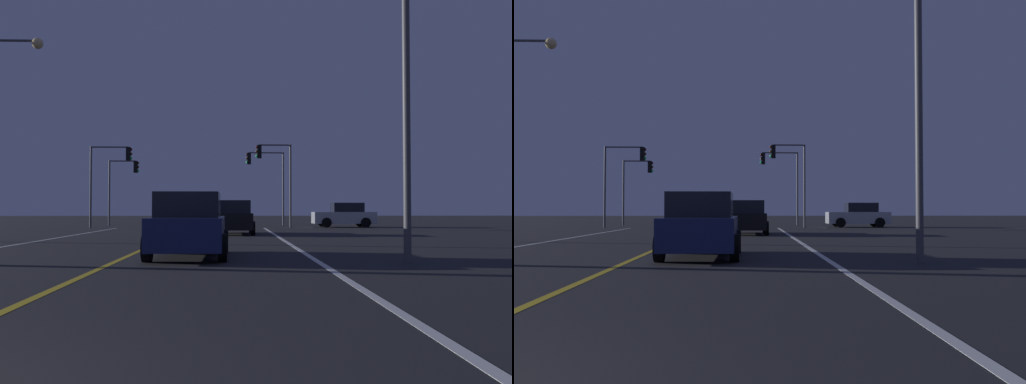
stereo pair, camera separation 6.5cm
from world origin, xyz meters
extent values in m
cube|color=silver|center=(4.89, 13.92, 0.00)|extent=(0.16, 39.84, 0.01)
cube|color=gold|center=(0.00, 13.92, 0.00)|extent=(0.16, 39.84, 0.01)
cylinder|color=black|center=(0.78, 13.12, 0.34)|extent=(0.22, 0.68, 0.68)
cylinder|color=black|center=(2.58, 13.12, 0.34)|extent=(0.22, 0.68, 0.68)
cylinder|color=black|center=(0.78, 10.42, 0.34)|extent=(0.22, 0.68, 0.68)
cylinder|color=black|center=(2.58, 10.42, 0.34)|extent=(0.22, 0.68, 0.68)
cube|color=navy|center=(1.68, 11.77, 0.66)|extent=(1.80, 4.30, 0.80)
cube|color=black|center=(1.68, 11.52, 1.38)|extent=(1.60, 2.10, 0.64)
cube|color=red|center=(1.08, 9.67, 0.76)|extent=(0.24, 0.08, 0.16)
cube|color=red|center=(2.28, 9.67, 0.76)|extent=(0.24, 0.08, 0.16)
cylinder|color=black|center=(1.97, 26.42, 0.34)|extent=(0.22, 0.68, 0.68)
cylinder|color=black|center=(3.77, 26.42, 0.34)|extent=(0.22, 0.68, 0.68)
cylinder|color=black|center=(1.97, 23.72, 0.34)|extent=(0.22, 0.68, 0.68)
cylinder|color=black|center=(3.77, 23.72, 0.34)|extent=(0.22, 0.68, 0.68)
cube|color=black|center=(2.87, 25.07, 0.66)|extent=(1.80, 4.30, 0.80)
cube|color=black|center=(2.87, 24.82, 1.38)|extent=(1.60, 2.10, 0.64)
cube|color=red|center=(2.27, 22.97, 0.76)|extent=(0.24, 0.08, 0.16)
cube|color=red|center=(3.47, 22.97, 0.76)|extent=(0.24, 0.08, 0.16)
cylinder|color=black|center=(9.18, 34.51, 0.34)|extent=(0.68, 0.22, 0.68)
cylinder|color=black|center=(9.18, 36.31, 0.34)|extent=(0.68, 0.22, 0.68)
cylinder|color=black|center=(11.88, 34.51, 0.34)|extent=(0.68, 0.22, 0.68)
cylinder|color=black|center=(11.88, 36.31, 0.34)|extent=(0.68, 0.22, 0.68)
cube|color=#B7BABF|center=(10.53, 35.41, 0.66)|extent=(4.30, 1.80, 0.80)
cube|color=black|center=(10.78, 35.41, 1.38)|extent=(2.10, 1.60, 0.64)
cube|color=red|center=(12.63, 34.81, 0.76)|extent=(0.08, 0.24, 0.16)
cube|color=red|center=(12.63, 36.01, 0.76)|extent=(0.08, 0.24, 0.16)
cylinder|color=#4C4C51|center=(6.69, 34.34, 2.83)|extent=(0.14, 0.14, 5.66)
cylinder|color=#4C4C51|center=(5.64, 34.34, 5.61)|extent=(2.11, 0.10, 0.10)
cube|color=black|center=(4.59, 34.34, 5.16)|extent=(0.28, 0.36, 0.90)
sphere|color=#3A0605|center=(4.43, 34.34, 5.46)|extent=(0.20, 0.20, 0.20)
sphere|color=#3C2706|center=(4.43, 34.34, 5.16)|extent=(0.20, 0.20, 0.20)
sphere|color=#19E059|center=(4.43, 34.34, 4.86)|extent=(0.20, 0.20, 0.20)
cylinder|color=#4C4C51|center=(-6.69, 34.34, 2.73)|extent=(0.14, 0.14, 5.47)
cylinder|color=#4C4C51|center=(-5.45, 34.34, 5.42)|extent=(2.48, 0.10, 0.10)
cube|color=black|center=(-4.21, 34.34, 4.97)|extent=(0.28, 0.36, 0.90)
sphere|color=#3A0605|center=(-4.05, 34.34, 5.27)|extent=(0.20, 0.20, 0.20)
sphere|color=#3C2706|center=(-4.05, 34.34, 4.97)|extent=(0.20, 0.20, 0.20)
sphere|color=#19E059|center=(-4.05, 34.34, 4.67)|extent=(0.20, 0.20, 0.20)
cylinder|color=#4C4C51|center=(6.69, 39.84, 2.84)|extent=(0.14, 0.14, 5.69)
cylinder|color=#4C4C51|center=(5.37, 39.84, 5.64)|extent=(2.65, 0.10, 0.10)
cube|color=black|center=(4.05, 39.84, 5.19)|extent=(0.28, 0.36, 0.90)
sphere|color=#3A0605|center=(3.89, 39.84, 5.49)|extent=(0.20, 0.20, 0.20)
sphere|color=#3C2706|center=(3.89, 39.84, 5.19)|extent=(0.20, 0.20, 0.20)
sphere|color=#19E059|center=(3.89, 39.84, 4.89)|extent=(0.20, 0.20, 0.20)
cylinder|color=#4C4C51|center=(-6.69, 39.84, 2.50)|extent=(0.14, 0.14, 5.01)
cylinder|color=#4C4C51|center=(-5.69, 39.84, 4.96)|extent=(2.01, 0.10, 0.10)
cube|color=black|center=(-4.69, 39.84, 4.51)|extent=(0.28, 0.36, 0.90)
sphere|color=#3A0605|center=(-4.53, 39.84, 4.81)|extent=(0.20, 0.20, 0.20)
sphere|color=#3C2706|center=(-4.53, 39.84, 4.51)|extent=(0.20, 0.20, 0.20)
sphere|color=#19E059|center=(-4.53, 39.84, 4.21)|extent=(0.20, 0.20, 0.20)
cylinder|color=#4C4C51|center=(6.95, 9.98, 3.84)|extent=(0.18, 0.18, 7.68)
cylinder|color=#4C4C51|center=(-5.90, 18.86, 7.86)|extent=(2.11, 0.10, 0.10)
sphere|color=#F9D88C|center=(-4.84, 18.86, 7.76)|extent=(0.44, 0.44, 0.44)
camera|label=1|loc=(2.85, -2.92, 1.28)|focal=38.80mm
camera|label=2|loc=(2.92, -2.92, 1.28)|focal=38.80mm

